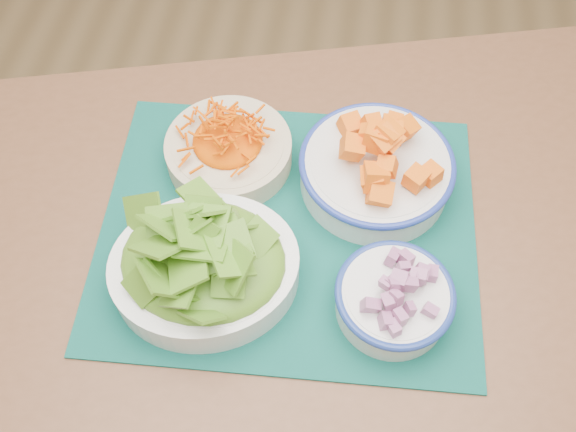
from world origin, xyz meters
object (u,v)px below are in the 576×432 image
object	(u,v)px
carrot_bowl	(228,146)
squash_bowl	(377,163)
table	(313,283)
lettuce_bowl	(203,261)
placemat	(288,228)
onion_bowl	(395,296)

from	to	relation	value
carrot_bowl	squash_bowl	distance (m)	0.21
table	carrot_bowl	bearing A→B (deg)	122.42
carrot_bowl	lettuce_bowl	distance (m)	0.20
table	lettuce_bowl	world-z (taller)	lettuce_bowl
placemat	squash_bowl	bearing A→B (deg)	36.46
placemat	squash_bowl	xyz separation A→B (m)	(0.11, 0.09, 0.05)
carrot_bowl	lettuce_bowl	world-z (taller)	lettuce_bowl
carrot_bowl	onion_bowl	xyz separation A→B (m)	(0.25, -0.21, 0.01)
placemat	onion_bowl	xyz separation A→B (m)	(0.15, -0.10, 0.04)
squash_bowl	lettuce_bowl	bearing A→B (deg)	-137.88
table	placemat	xyz separation A→B (m)	(-0.04, 0.03, 0.11)
squash_bowl	lettuce_bowl	size ratio (longest dim) A/B	0.94
placemat	carrot_bowl	distance (m)	0.15
placemat	lettuce_bowl	bearing A→B (deg)	-137.67
lettuce_bowl	onion_bowl	size ratio (longest dim) A/B	1.58
table	placemat	world-z (taller)	placemat
table	carrot_bowl	size ratio (longest dim) A/B	6.69
squash_bowl	onion_bowl	size ratio (longest dim) A/B	1.48
table	carrot_bowl	xyz separation A→B (m)	(-0.14, 0.13, 0.14)
placemat	lettuce_bowl	distance (m)	0.14
carrot_bowl	lettuce_bowl	size ratio (longest dim) A/B	0.67
squash_bowl	lettuce_bowl	world-z (taller)	lettuce_bowl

